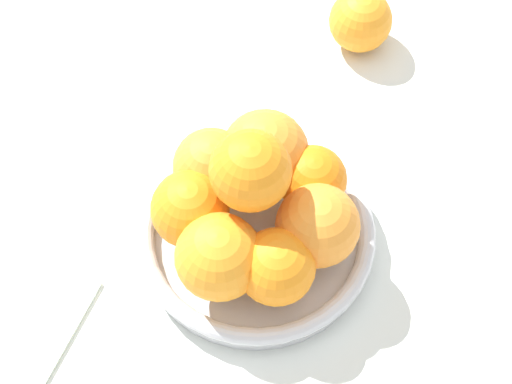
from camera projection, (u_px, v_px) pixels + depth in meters
The scene contains 4 objects.
ground_plane at pixel (256, 243), 0.84m from camera, with size 4.00×4.00×0.00m, color silver.
fruit_bowl at pixel (256, 236), 0.82m from camera, with size 0.23×0.23×0.03m.
orange_pile at pixel (255, 202), 0.77m from camera, with size 0.19×0.19×0.13m.
stray_orange at pixel (361, 21), 0.94m from camera, with size 0.07×0.07×0.07m, color orange.
Camera 1 is at (0.21, -0.32, 0.74)m, focal length 60.00 mm.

